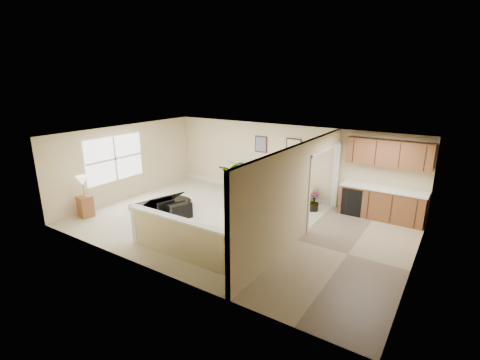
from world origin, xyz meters
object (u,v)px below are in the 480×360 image
Objects in this scene: palm_plant at (235,175)px; small_plant at (313,203)px; loveseat at (293,193)px; accent_table at (251,185)px; piano_bench at (180,211)px; piano at (159,192)px; lamp_stand at (85,200)px.

palm_plant is 3.24m from small_plant.
loveseat is 1.47m from accent_table.
loveseat is (2.18, 3.12, 0.08)m from piano_bench.
piano reaches higher than small_plant.
loveseat is at bearing 0.23° from palm_plant.
piano_bench is 0.41× the size of loveseat.
piano is 4.81m from small_plant.
palm_plant is 2.10× the size of small_plant.
accent_table is at bearing -19.65° from palm_plant.
piano is at bearing 169.55° from piano_bench.
lamp_stand reaches higher than accent_table.
piano is 2.17m from lamp_stand.
small_plant is at bearing 37.13° from lamp_stand.
piano is at bearing -105.94° from palm_plant.
piano is 3.33× the size of small_plant.
piano_bench is 3.14m from palm_plant.
lamp_stand is at bearing -115.88° from loveseat.
piano reaches higher than loveseat.
lamp_stand reaches higher than palm_plant.
piano_bench is 2.90m from accent_table.
loveseat is 2.48× the size of accent_table.
palm_plant is 1.02× the size of lamp_stand.
loveseat is at bearing 55.09° from piano_bench.
loveseat is 2.35m from palm_plant.
accent_table is at bearing 74.89° from piano_bench.
accent_table is (-1.43, -0.33, 0.13)m from loveseat.
small_plant is at bearing 42.11° from piano_bench.
loveseat reaches higher than piano_bench.
palm_plant is at bearing 90.47° from piano.
small_plant is (3.06, 2.76, 0.03)m from piano_bench.
piano is 2.99× the size of accent_table.
palm_plant reaches higher than piano_bench.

